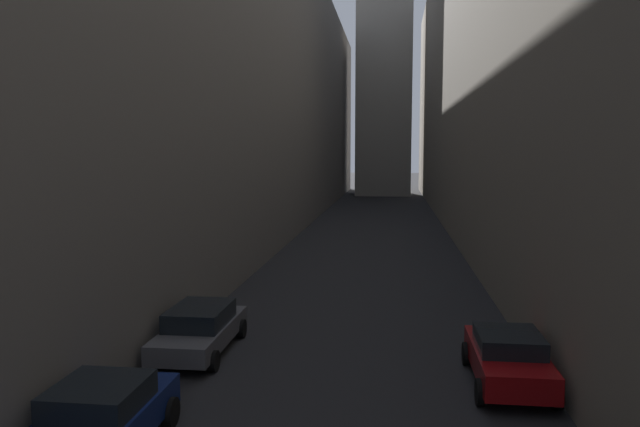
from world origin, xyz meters
name	(u,v)px	position (x,y,z in m)	size (l,w,h in m)	color
ground_plane	(372,239)	(0.00, 48.00, 0.00)	(264.00, 264.00, 0.00)	#232326
building_block_left	(194,81)	(-13.36, 50.00, 11.28)	(15.72, 108.00, 22.56)	slate
building_block_right	(566,50)	(13.01, 50.00, 12.98)	(15.01, 108.00, 25.96)	gray
parked_car_left_third	(101,417)	(-4.40, 17.22, 0.78)	(2.06, 3.96, 1.50)	navy
parked_car_left_far	(200,328)	(-4.40, 23.48, 0.74)	(1.99, 4.57, 1.42)	#4C4C51
parked_car_right_far	(508,357)	(4.40, 21.93, 0.75)	(1.97, 4.11, 1.43)	maroon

